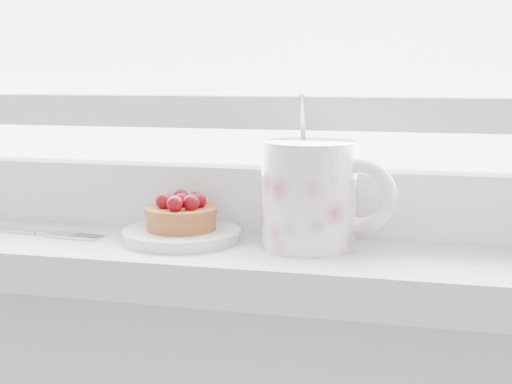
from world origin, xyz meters
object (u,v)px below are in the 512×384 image
(floral_mug, at_px, (313,192))
(fork, at_px, (25,232))
(saucer, at_px, (182,235))
(raspberry_tart, at_px, (181,213))

(floral_mug, height_order, fork, floral_mug)
(saucer, xyz_separation_m, floral_mug, (0.14, 0.00, 0.05))
(raspberry_tart, height_order, fork, raspberry_tart)
(saucer, height_order, raspberry_tart, raspberry_tart)
(floral_mug, distance_m, fork, 0.32)
(saucer, bearing_deg, fork, -177.19)
(floral_mug, bearing_deg, saucer, -178.09)
(raspberry_tart, bearing_deg, saucer, 97.07)
(floral_mug, bearing_deg, raspberry_tart, -177.98)
(raspberry_tart, xyz_separation_m, fork, (-0.18, -0.01, -0.03))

